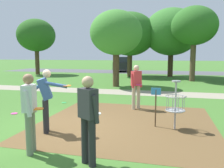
# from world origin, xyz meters

# --- Properties ---
(ground_plane) EXTENTS (160.00, 160.00, 0.00)m
(ground_plane) POSITION_xyz_m (0.00, 0.00, 0.00)
(ground_plane) COLOR #3D6B28
(dirt_tee_pad) EXTENTS (5.28, 5.19, 0.01)m
(dirt_tee_pad) POSITION_xyz_m (1.67, 1.03, 0.00)
(dirt_tee_pad) COLOR brown
(dirt_tee_pad) RESTS_ON ground
(disc_golf_basket) EXTENTS (0.98, 0.58, 1.39)m
(disc_golf_basket) POSITION_xyz_m (3.06, 0.74, 0.75)
(disc_golf_basket) COLOR #9E9EA3
(disc_golf_basket) RESTS_ON ground
(player_foreground_watching) EXTENTS (0.48, 0.45, 1.71)m
(player_foreground_watching) POSITION_xyz_m (1.47, -1.86, 0.97)
(player_foreground_watching) COLOR #232328
(player_foreground_watching) RESTS_ON ground
(player_throwing) EXTENTS (1.17, 0.49, 1.71)m
(player_throwing) POSITION_xyz_m (-0.26, -0.38, 0.99)
(player_throwing) COLOR #232328
(player_throwing) RESTS_ON ground
(player_waiting_left) EXTENTS (0.46, 0.45, 1.71)m
(player_waiting_left) POSITION_xyz_m (1.70, 2.90, 0.97)
(player_waiting_left) COLOR tan
(player_waiting_left) RESTS_ON ground
(player_waiting_right) EXTENTS (0.44, 0.50, 1.71)m
(player_waiting_right) POSITION_xyz_m (0.10, -1.66, 0.97)
(player_waiting_right) COLOR slate
(player_waiting_right) RESTS_ON ground
(frisbee_near_basket) EXTENTS (0.23, 0.23, 0.02)m
(frisbee_near_basket) POSITION_xyz_m (-2.42, 1.10, 0.01)
(frisbee_near_basket) COLOR #E53D99
(frisbee_near_basket) RESTS_ON ground
(frisbee_by_tee) EXTENTS (0.22, 0.22, 0.02)m
(frisbee_by_tee) POSITION_xyz_m (0.19, 2.42, 0.01)
(frisbee_by_tee) COLOR #1E93DB
(frisbee_by_tee) RESTS_ON ground
(frisbee_mid_grass) EXTENTS (0.21, 0.21, 0.02)m
(frisbee_mid_grass) POSITION_xyz_m (-1.52, 3.25, 0.01)
(frisbee_mid_grass) COLOR green
(frisbee_mid_grass) RESTS_ON ground
(tree_near_left) EXTENTS (3.96, 3.96, 5.81)m
(tree_near_left) POSITION_xyz_m (-10.76, 16.03, 4.10)
(tree_near_left) COLOR #4C3823
(tree_near_left) RESTS_ON ground
(tree_near_right) EXTENTS (5.19, 5.19, 6.43)m
(tree_near_right) POSITION_xyz_m (2.99, 16.95, 4.22)
(tree_near_right) COLOR #422D1E
(tree_near_right) RESTS_ON ground
(tree_mid_left) EXTENTS (4.85, 4.85, 6.12)m
(tree_mid_left) POSITION_xyz_m (-0.84, 16.25, 4.04)
(tree_mid_left) COLOR #4C3823
(tree_mid_left) RESTS_ON ground
(tree_mid_right) EXTENTS (3.40, 3.40, 4.96)m
(tree_mid_right) POSITION_xyz_m (-0.50, 8.95, 3.49)
(tree_mid_right) COLOR #4C3823
(tree_mid_right) RESTS_ON ground
(tree_far_center) EXTENTS (3.54, 3.54, 5.84)m
(tree_far_center) POSITION_xyz_m (4.69, 13.43, 4.30)
(tree_far_center) COLOR brown
(tree_far_center) RESTS_ON ground
(parking_lot_strip) EXTENTS (36.00, 6.00, 0.01)m
(parking_lot_strip) POSITION_xyz_m (0.00, 22.36, 0.00)
(parking_lot_strip) COLOR #4C4C51
(parking_lot_strip) RESTS_ON ground
(parked_car_leftmost) EXTENTS (2.12, 4.28, 1.84)m
(parked_car_leftmost) POSITION_xyz_m (-2.83, 22.78, 0.92)
(parked_car_leftmost) COLOR black
(parked_car_leftmost) RESTS_ON ground
(gravel_path) EXTENTS (40.00, 1.77, 0.00)m
(gravel_path) POSITION_xyz_m (0.00, 6.77, 0.00)
(gravel_path) COLOR gray
(gravel_path) RESTS_ON ground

